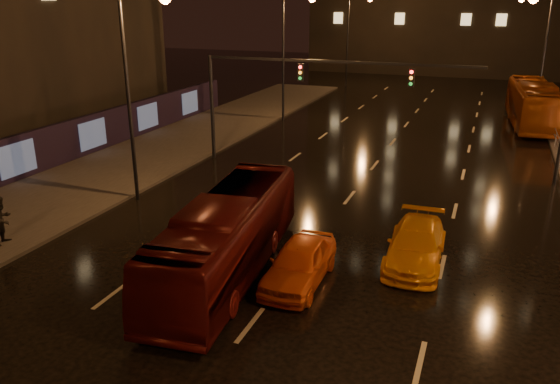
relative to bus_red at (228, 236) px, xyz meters
name	(u,v)px	position (x,y,z in m)	size (l,w,h in m)	color
ground	(367,175)	(2.09, 13.21, -1.43)	(140.00, 140.00, 0.00)	black
sidewalk_left	(111,172)	(-11.41, 8.21, -1.35)	(7.00, 70.00, 0.15)	#38332D
hoarding_left	(15,159)	(-15.11, 5.21, -0.18)	(0.30, 46.00, 2.50)	black
traffic_signal	(283,85)	(-2.97, 13.21, 3.31)	(15.31, 0.32, 6.20)	black
bus_red	(228,236)	(0.00, 0.00, 0.00)	(2.40, 10.26, 2.86)	#4C0C0A
bus_curb	(533,104)	(11.09, 30.35, 0.24)	(2.81, 12.02, 3.35)	#86380D
taxi_near	(299,263)	(2.59, 0.23, -0.69)	(1.76, 4.37, 1.49)	orange
taxi_far	(416,245)	(6.09, 3.21, -0.73)	(1.97, 4.85, 1.41)	orange
pedestrian_b	(2,220)	(-9.20, -1.19, -0.30)	(0.95, 0.74, 1.96)	black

